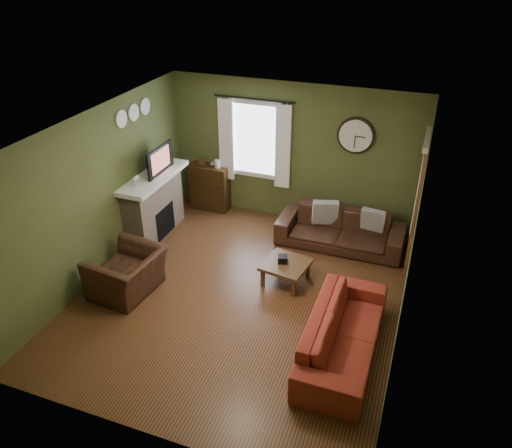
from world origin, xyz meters
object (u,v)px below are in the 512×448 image
(sofa_brown, at_px, (340,229))
(coffee_table, at_px, (286,272))
(armchair, at_px, (127,273))
(bookshelf, at_px, (210,187))
(sofa_red, at_px, (343,333))

(sofa_brown, height_order, coffee_table, sofa_brown)
(armchair, bearing_deg, sofa_brown, 136.58)
(sofa_brown, bearing_deg, armchair, -138.62)
(bookshelf, xyz_separation_m, coffee_table, (2.14, -1.85, -0.27))
(sofa_brown, bearing_deg, bookshelf, 169.64)
(sofa_red, height_order, armchair, armchair)
(bookshelf, xyz_separation_m, armchair, (-0.03, -2.90, -0.12))
(sofa_red, distance_m, coffee_table, 1.67)
(sofa_brown, distance_m, armchair, 3.63)
(sofa_brown, relative_size, coffee_table, 3.26)
(armchair, xyz_separation_m, coffee_table, (2.17, 1.04, -0.16))
(sofa_brown, height_order, armchair, armchair)
(sofa_red, xyz_separation_m, coffee_table, (-1.14, 1.21, -0.14))
(bookshelf, bearing_deg, coffee_table, -40.93)
(coffee_table, bearing_deg, sofa_brown, 67.63)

